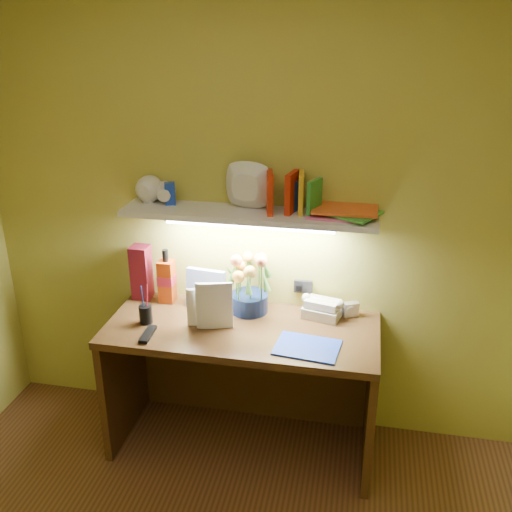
{
  "coord_description": "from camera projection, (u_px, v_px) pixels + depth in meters",
  "views": [
    {
      "loc": [
        0.57,
        -1.3,
        2.21
      ],
      "look_at": [
        0.05,
        1.35,
        1.09
      ],
      "focal_mm": 40.0,
      "sensor_mm": 36.0,
      "label": 1
    }
  ],
  "objects": [
    {
      "name": "desk",
      "position": [
        242.0,
        388.0,
        3.07
      ],
      "size": [
        1.4,
        0.6,
        0.75
      ],
      "primitive_type": "cube",
      "color": "#371D0F",
      "rests_on": "ground"
    },
    {
      "name": "flower_bouquet",
      "position": [
        249.0,
        281.0,
        3.02
      ],
      "size": [
        0.22,
        0.22,
        0.35
      ],
      "primitive_type": null,
      "rotation": [
        0.0,
        0.0,
        -0.01
      ],
      "color": "#0B193D",
      "rests_on": "desk"
    },
    {
      "name": "telephone",
      "position": [
        322.0,
        307.0,
        3.01
      ],
      "size": [
        0.22,
        0.18,
        0.11
      ],
      "primitive_type": null,
      "rotation": [
        0.0,
        0.0,
        -0.23
      ],
      "color": "beige",
      "rests_on": "desk"
    },
    {
      "name": "desk_clock",
      "position": [
        351.0,
        309.0,
        3.02
      ],
      "size": [
        0.09,
        0.07,
        0.08
      ],
      "primitive_type": "cube",
      "rotation": [
        0.0,
        0.0,
        0.43
      ],
      "color": "silver",
      "rests_on": "desk"
    },
    {
      "name": "whisky_bottle",
      "position": [
        167.0,
        276.0,
        3.14
      ],
      "size": [
        0.08,
        0.08,
        0.31
      ],
      "primitive_type": null,
      "rotation": [
        0.0,
        0.0,
        -0.01
      ],
      "color": "#B33A0C",
      "rests_on": "desk"
    },
    {
      "name": "whisky_box",
      "position": [
        141.0,
        272.0,
        3.18
      ],
      "size": [
        0.1,
        0.1,
        0.31
      ],
      "primitive_type": "cube",
      "rotation": [
        0.0,
        0.0,
        -0.01
      ],
      "color": "maroon",
      "rests_on": "desk"
    },
    {
      "name": "pen_cup",
      "position": [
        145.0,
        308.0,
        2.94
      ],
      "size": [
        0.09,
        0.09,
        0.17
      ],
      "primitive_type": "cylinder",
      "rotation": [
        0.0,
        0.0,
        -0.37
      ],
      "color": "black",
      "rests_on": "desk"
    },
    {
      "name": "art_card",
      "position": [
        206.0,
        289.0,
        3.09
      ],
      "size": [
        0.22,
        0.07,
        0.22
      ],
      "primitive_type": null,
      "rotation": [
        0.0,
        0.0,
        -0.13
      ],
      "color": "white",
      "rests_on": "desk"
    },
    {
      "name": "tv_remote",
      "position": [
        148.0,
        334.0,
        2.84
      ],
      "size": [
        0.05,
        0.16,
        0.02
      ],
      "primitive_type": "cube",
      "rotation": [
        0.0,
        0.0,
        0.04
      ],
      "color": "black",
      "rests_on": "desk"
    },
    {
      "name": "blue_folder",
      "position": [
        307.0,
        347.0,
        2.74
      ],
      "size": [
        0.33,
        0.26,
        0.01
      ],
      "primitive_type": "cube",
      "rotation": [
        0.0,
        0.0,
        -0.12
      ],
      "color": "blue",
      "rests_on": "desk"
    },
    {
      "name": "desk_book_a",
      "position": [
        187.0,
        308.0,
        2.9
      ],
      "size": [
        0.16,
        0.06,
        0.21
      ],
      "primitive_type": "imported",
      "rotation": [
        0.0,
        0.0,
        0.29
      ],
      "color": "white",
      "rests_on": "desk"
    },
    {
      "name": "desk_book_b",
      "position": [
        196.0,
        306.0,
        2.86
      ],
      "size": [
        0.19,
        0.06,
        0.26
      ],
      "primitive_type": "imported",
      "rotation": [
        0.0,
        0.0,
        0.22
      ],
      "color": "white",
      "rests_on": "desk"
    },
    {
      "name": "wall_shelf",
      "position": [
        246.0,
        207.0,
        2.87
      ],
      "size": [
        1.32,
        0.33,
        0.24
      ],
      "color": "white",
      "rests_on": "ground"
    }
  ]
}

